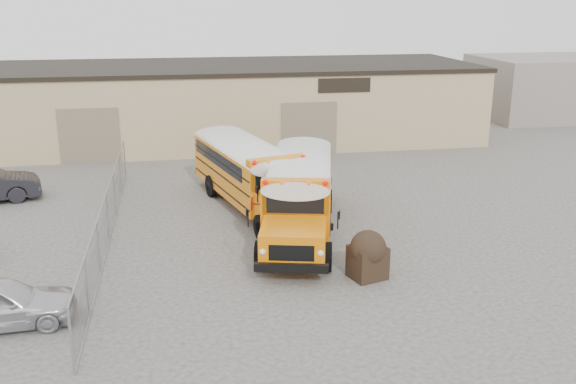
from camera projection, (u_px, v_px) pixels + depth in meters
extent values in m
plane|color=#45423F|center=(282.00, 261.00, 21.90)|extent=(120.00, 120.00, 0.00)
cube|color=tan|center=(230.00, 103.00, 40.10)|extent=(30.00, 10.00, 4.50)
cube|color=black|center=(229.00, 66.00, 39.43)|extent=(30.20, 10.20, 0.25)
cube|color=black|center=(344.00, 85.00, 35.87)|extent=(3.00, 0.08, 0.80)
cube|color=#726751|center=(89.00, 136.00, 34.28)|extent=(3.20, 0.08, 3.00)
cube|color=#726751|center=(309.00, 129.00, 36.24)|extent=(3.20, 0.08, 3.00)
cylinder|color=gray|center=(71.00, 342.00, 15.01)|extent=(0.07, 0.07, 1.80)
cylinder|color=gray|center=(87.00, 287.00, 17.83)|extent=(0.07, 0.07, 1.80)
cylinder|color=gray|center=(99.00, 247.00, 20.66)|extent=(0.07, 0.07, 1.80)
cylinder|color=gray|center=(108.00, 217.00, 23.49)|extent=(0.07, 0.07, 1.80)
cylinder|color=gray|center=(115.00, 194.00, 26.32)|extent=(0.07, 0.07, 1.80)
cylinder|color=gray|center=(120.00, 174.00, 29.14)|extent=(0.07, 0.07, 1.80)
cylinder|color=gray|center=(125.00, 159.00, 31.97)|extent=(0.07, 0.07, 1.80)
cylinder|color=gray|center=(106.00, 194.00, 23.23)|extent=(0.05, 18.00, 0.05)
cylinder|color=gray|center=(110.00, 239.00, 23.74)|extent=(0.05, 18.00, 0.05)
cube|color=gray|center=(108.00, 217.00, 23.49)|extent=(0.02, 18.00, 1.70)
cube|color=gray|center=(547.00, 87.00, 47.80)|extent=(10.00, 8.00, 4.40)
cube|color=orange|center=(206.00, 144.00, 32.69)|extent=(4.12, 7.58, 1.95)
cube|color=orange|center=(238.00, 174.00, 28.76)|extent=(2.55, 2.55, 1.09)
cube|color=black|center=(229.00, 148.00, 29.41)|extent=(1.90, 0.55, 0.71)
cube|color=silver|center=(205.00, 122.00, 32.36)|extent=(4.14, 7.65, 0.38)
cube|color=orange|center=(227.00, 134.00, 29.42)|extent=(2.37, 1.05, 0.34)
sphere|color=#E50705|center=(208.00, 134.00, 28.80)|extent=(0.19, 0.19, 0.19)
sphere|color=#E50705|center=(249.00, 131.00, 29.59)|extent=(0.19, 0.19, 0.19)
sphere|color=orange|center=(219.00, 133.00, 29.02)|extent=(0.19, 0.19, 0.19)
sphere|color=orange|center=(238.00, 132.00, 29.38)|extent=(0.19, 0.19, 0.19)
cube|color=black|center=(247.00, 189.00, 27.91)|extent=(2.30, 0.79, 0.27)
cube|color=black|center=(187.00, 146.00, 36.13)|extent=(2.30, 0.77, 0.27)
cube|color=black|center=(206.00, 145.00, 32.71)|extent=(4.12, 7.45, 0.06)
cube|color=black|center=(204.00, 132.00, 32.78)|extent=(3.86, 6.49, 0.59)
cylinder|color=black|center=(213.00, 188.00, 28.57)|extent=(0.51, 1.02, 0.99)
cylinder|color=black|center=(260.00, 182.00, 29.46)|extent=(0.51, 1.02, 0.99)
cylinder|color=black|center=(178.00, 158.00, 33.78)|extent=(0.51, 1.02, 0.99)
cylinder|color=black|center=(219.00, 154.00, 34.68)|extent=(0.51, 1.02, 0.99)
cube|color=orange|center=(306.00, 154.00, 30.50)|extent=(3.99, 7.55, 1.94)
cube|color=orange|center=(301.00, 191.00, 26.19)|extent=(2.51, 2.51, 1.09)
cube|color=black|center=(302.00, 162.00, 26.92)|extent=(1.90, 0.51, 0.71)
cube|color=silver|center=(306.00, 131.00, 30.17)|extent=(4.00, 7.62, 0.38)
cube|color=orange|center=(303.00, 147.00, 26.96)|extent=(2.36, 1.00, 0.34)
sphere|color=#E50705|center=(279.00, 145.00, 26.78)|extent=(0.19, 0.19, 0.19)
sphere|color=#E50705|center=(326.00, 145.00, 26.65)|extent=(0.19, 0.19, 0.19)
sphere|color=orange|center=(292.00, 145.00, 26.74)|extent=(0.19, 0.19, 0.19)
sphere|color=orange|center=(313.00, 145.00, 26.69)|extent=(0.19, 0.19, 0.19)
cube|color=black|center=(300.00, 210.00, 25.25)|extent=(2.30, 0.75, 0.26)
cube|color=black|center=(308.00, 154.00, 34.23)|extent=(2.30, 0.73, 0.26)
cube|color=black|center=(306.00, 156.00, 30.52)|extent=(3.99, 7.42, 0.06)
cube|color=black|center=(306.00, 142.00, 30.61)|extent=(3.75, 6.45, 0.59)
cylinder|color=black|center=(274.00, 202.00, 26.52)|extent=(0.49, 1.02, 0.98)
cylinder|color=black|center=(329.00, 203.00, 26.38)|extent=(0.49, 1.02, 0.98)
cylinder|color=black|center=(284.00, 166.00, 32.22)|extent=(0.49, 1.02, 0.98)
cylinder|color=black|center=(329.00, 167.00, 32.08)|extent=(0.49, 1.02, 0.98)
cylinder|color=#BF0505|center=(267.00, 164.00, 28.21)|extent=(0.15, 0.52, 0.53)
cube|color=black|center=(368.00, 262.00, 20.44)|extent=(1.30, 1.23, 1.06)
sphere|color=black|center=(368.00, 248.00, 20.30)|extent=(1.17, 1.17, 1.17)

